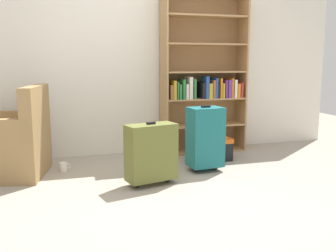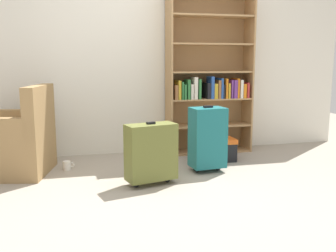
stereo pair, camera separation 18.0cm
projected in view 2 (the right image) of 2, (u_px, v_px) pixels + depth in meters
ground_plane at (184, 196)px, 3.28m from camera, size 9.22×9.22×0.00m
back_wall at (146, 48)px, 4.72m from camera, size 5.27×0.10×2.60m
bookshelf at (209, 76)px, 4.77m from camera, size 1.05×0.33×1.99m
armchair at (16, 143)px, 3.90m from camera, size 0.83×0.83×0.90m
mug at (67, 165)px, 4.07m from camera, size 0.12×0.08×0.10m
storage_box at (213, 149)px, 4.41m from camera, size 0.50×0.24×0.26m
suitcase_olive at (151, 152)px, 3.55m from camera, size 0.50×0.32×0.59m
suitcase_teal at (208, 137)px, 3.97m from camera, size 0.36×0.28×0.69m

